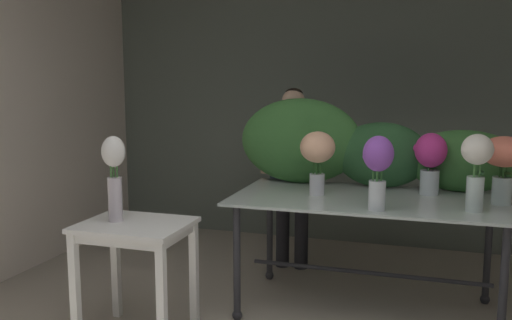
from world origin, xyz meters
The scene contains 13 objects.
ground_plane centered at (0.00, 1.80, 0.00)m, with size 7.91×7.91×0.00m, color #9E9384.
wall_back centered at (0.00, 3.60, 1.49)m, with size 5.27×0.12×2.97m, color slate.
wall_left centered at (-2.63, 1.80, 1.49)m, with size 0.12×3.72×2.97m, color beige.
display_table_glass centered at (0.36, 1.86, 0.72)m, with size 1.88×1.02×0.85m.
side_table_white centered at (-1.00, 1.01, 0.65)m, with size 0.68×0.54×0.76m.
florist centered at (-0.37, 2.60, 0.98)m, with size 0.58×0.24×1.59m.
foliage_backdrop centered at (0.24, 2.24, 1.13)m, with size 2.11×0.32×0.68m.
vase_ivory_stock centered at (1.03, 1.62, 1.14)m, with size 0.19×0.19×0.48m.
vase_magenta_ranunculus centered at (0.77, 2.07, 1.10)m, with size 0.23×0.22×0.44m.
vase_peach_roses centered at (0.00, 1.83, 1.14)m, with size 0.25×0.25×0.46m.
vase_violet_tulips centered at (0.45, 1.48, 1.12)m, with size 0.19×0.19×0.47m.
vase_coral_hydrangea centered at (1.22, 1.89, 1.14)m, with size 0.31×0.30×0.45m.
vase_white_roses_tall centered at (-1.14, 1.02, 1.07)m, with size 0.15×0.15×0.54m.
Camera 1 is at (0.71, -1.88, 1.63)m, focal length 37.48 mm.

